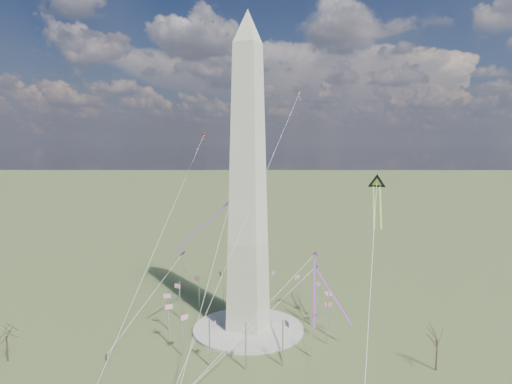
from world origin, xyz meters
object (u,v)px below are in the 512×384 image
at_px(tree_near, 437,337).
at_px(kite_delta_black, 377,186).
at_px(person_west, 106,357).
at_px(washington_monument, 248,183).

relative_size(tree_near, kite_delta_black, 0.71).
bearing_deg(person_west, kite_delta_black, -117.65).
relative_size(washington_monument, tree_near, 7.73).
bearing_deg(tree_near, person_west, -160.58).
bearing_deg(kite_delta_black, person_west, 27.22).
distance_m(washington_monument, tree_near, 69.08).
xyz_separation_m(washington_monument, tree_near, (57.02, -4.51, -38.73)).
height_order(washington_monument, tree_near, washington_monument).
relative_size(tree_near, person_west, 7.03).
xyz_separation_m(person_west, kite_delta_black, (65.48, 50.29, 46.25)).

